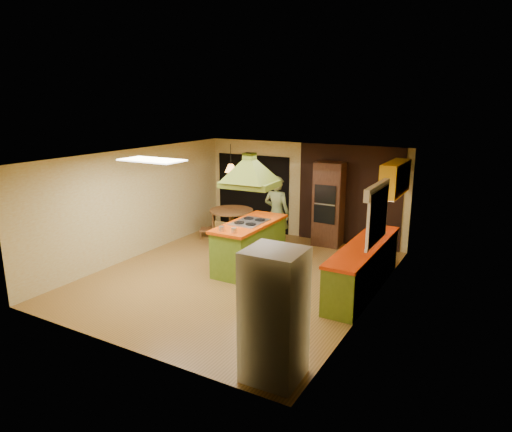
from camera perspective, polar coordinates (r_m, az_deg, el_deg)
The scene contains 21 objects.
ground at distance 9.59m, azimuth -2.24°, elevation -7.51°, with size 6.50×6.50×0.00m, color olive.
room_walls at distance 9.19m, azimuth -2.32°, elevation -0.26°, with size 5.50×6.50×6.50m.
ceiling_plane at distance 8.96m, azimuth -2.40°, elevation 7.50°, with size 6.50×6.50×0.00m, color silver.
brick_panel at distance 11.56m, azimuth 11.53°, elevation 2.49°, with size 2.64×0.03×2.50m, color #381E14.
nook_opening at distance 12.69m, azimuth -0.38°, elevation 2.91°, with size 2.20×0.03×2.10m, color black.
right_counter at distance 9.01m, azimuth 13.27°, elevation -6.21°, with size 0.62×3.05×0.92m.
upper_cabinets at distance 10.11m, azimuth 17.01°, elevation 4.52°, with size 0.34×1.40×0.70m, color yellow.
window_right at distance 8.40m, azimuth 14.99°, elevation 1.51°, with size 0.12×1.35×1.06m.
fluor_panel at distance 8.67m, azimuth -12.89°, elevation 6.83°, with size 1.20×0.60×0.03m, color white.
kitchen_island at distance 9.89m, azimuth -0.79°, elevation -3.61°, with size 0.83×2.05×1.04m.
range_hood at distance 9.50m, azimuth -0.83°, elevation 6.37°, with size 1.15×0.86×0.80m.
man at distance 10.97m, azimuth 2.61°, elevation 0.32°, with size 0.66×0.44×1.82m, color #515A30.
refrigerator at distance 5.98m, azimuth 2.30°, elevation -12.29°, with size 0.73×0.69×1.77m, color silver.
wall_oven at distance 11.47m, azimuth 9.10°, elevation 1.49°, with size 0.72×0.63×2.10m.
dining_table at distance 11.76m, azimuth -3.07°, elevation -0.35°, with size 1.11×1.11×0.83m.
chair_left at distance 12.12m, azimuth -6.11°, elevation -1.11°, with size 0.39×0.39×0.71m, color brown, non-canonical shape.
chair_near at distance 11.17m, azimuth -3.77°, elevation -2.34°, with size 0.40×0.40×0.73m, color brown, non-canonical shape.
pendant_lamp at distance 11.50m, azimuth -3.16°, elevation 5.99°, with size 0.31×0.31×0.20m, color #FF9E3F.
canister_large at distance 9.98m, azimuth 15.19°, elevation -0.90°, with size 0.15×0.15×0.22m, color beige.
canister_medium at distance 9.48m, azimuth 14.35°, elevation -1.74°, with size 0.14×0.14×0.19m, color #FFEFCD.
canister_small at distance 9.29m, azimuth 14.00°, elevation -2.12°, with size 0.12×0.12×0.16m, color beige.
Camera 1 is at (4.71, -7.55, 3.56)m, focal length 32.00 mm.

